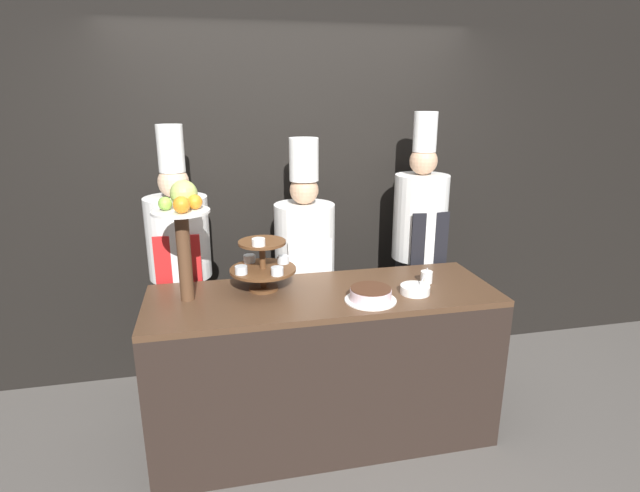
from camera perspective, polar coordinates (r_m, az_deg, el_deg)
The scene contains 11 objects.
ground_plane at distance 3.08m, azimuth 1.93°, elevation -24.30°, with size 14.00×14.00×0.00m, color #5B5651.
wall_back at distance 3.66m, azimuth -2.93°, elevation 6.98°, with size 10.00×0.06×2.80m.
buffet_counter at distance 3.07m, azimuth 0.41°, elevation -13.53°, with size 2.00×0.68×0.94m.
tiered_stand at distance 2.87m, azimuth -6.58°, elevation -1.99°, with size 0.38×0.38×0.33m.
fruit_pedestal at distance 2.75m, azimuth -15.37°, elevation 3.09°, with size 0.31×0.31×0.65m.
cake_round at distance 2.75m, azimuth 5.81°, elevation -5.57°, with size 0.28×0.28×0.08m.
cup_white at distance 3.07m, azimuth 12.07°, elevation -3.49°, with size 0.07×0.07×0.07m.
serving_bowl_near at distance 2.90m, azimuth 10.81°, elevation -4.90°, with size 0.17×0.17×0.15m.
chef_left at distance 3.34m, azimuth -15.67°, elevation -1.93°, with size 0.39×0.39×1.86m.
chef_center_left at distance 3.40m, azimuth -1.79°, elevation -1.76°, with size 0.40×0.40×1.77m.
chef_center_right at distance 3.61m, azimuth 11.23°, elevation 0.63°, with size 0.37×0.37×1.92m.
Camera 1 is at (-0.59, -2.24, 2.02)m, focal length 28.00 mm.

